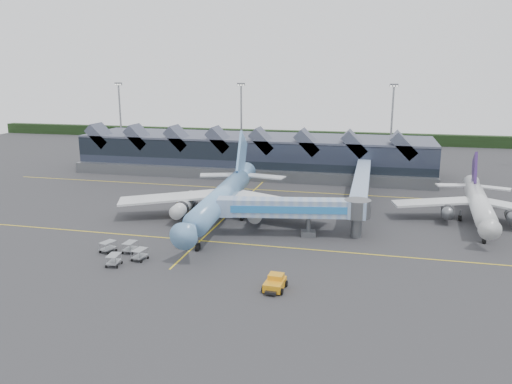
% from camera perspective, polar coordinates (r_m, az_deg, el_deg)
% --- Properties ---
extents(ground, '(260.00, 260.00, 0.00)m').
position_cam_1_polar(ground, '(85.65, -4.57, -3.86)').
color(ground, '#2C2D2F').
rests_on(ground, ground).
extents(taxi_stripes, '(120.00, 60.00, 0.01)m').
position_cam_1_polar(taxi_stripes, '(94.81, -2.70, -2.12)').
color(taxi_stripes, yellow).
rests_on(taxi_stripes, ground).
extents(tree_line_far, '(260.00, 4.00, 4.00)m').
position_cam_1_polar(tree_line_far, '(190.84, 5.72, 6.35)').
color(tree_line_far, black).
rests_on(tree_line_far, ground).
extents(terminal, '(90.00, 22.25, 12.52)m').
position_cam_1_polar(terminal, '(130.36, -0.29, 4.39)').
color(terminal, black).
rests_on(terminal, ground).
extents(light_masts, '(132.40, 42.56, 22.45)m').
position_cam_1_polar(light_masts, '(141.12, 11.68, 7.93)').
color(light_masts, gray).
rests_on(light_masts, ground).
extents(main_airliner, '(38.76, 44.65, 14.34)m').
position_cam_1_polar(main_airliner, '(88.39, -3.73, -0.46)').
color(main_airliner, '#689FD4').
rests_on(main_airliner, ground).
extents(regional_jet, '(29.31, 32.05, 10.99)m').
position_cam_1_polar(regional_jet, '(94.98, 24.09, -1.10)').
color(regional_jet, silver).
rests_on(regional_jet, ground).
extents(jet_bridge, '(24.11, 7.52, 6.19)m').
position_cam_1_polar(jet_bridge, '(79.24, 5.37, -1.96)').
color(jet_bridge, '#7996C9').
rests_on(jet_bridge, ground).
extents(fuel_truck, '(4.10, 9.79, 3.26)m').
position_cam_1_polar(fuel_truck, '(94.06, -7.81, -1.21)').
color(fuel_truck, black).
rests_on(fuel_truck, ground).
extents(pushback_tug, '(2.69, 4.08, 1.76)m').
position_cam_1_polar(pushback_tug, '(61.06, 2.18, -10.37)').
color(pushback_tug, orange).
rests_on(pushback_tug, ground).
extents(baggage_carts, '(7.94, 7.59, 1.58)m').
position_cam_1_polar(baggage_carts, '(73.34, -14.96, -6.58)').
color(baggage_carts, '#989CA0').
rests_on(baggage_carts, ground).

